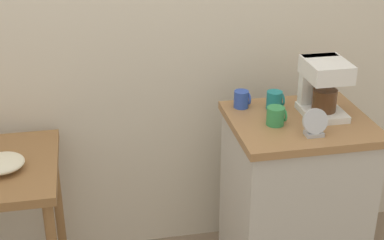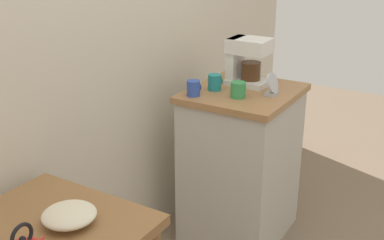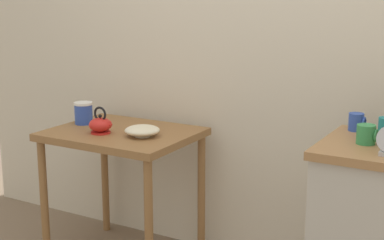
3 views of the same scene
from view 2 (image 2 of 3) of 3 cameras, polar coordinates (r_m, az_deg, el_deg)
name	(u,v)px [view 2 (image 2 of 3)]	position (r m, az deg, el deg)	size (l,w,h in m)	color
back_wall	(81,2)	(2.28, -12.79, 13.26)	(4.40, 0.10, 2.80)	beige
kitchen_counter	(241,164)	(2.83, 5.72, -5.12)	(0.62, 0.55, 0.89)	#BCB7AD
bowl_stoneware	(68,215)	(1.73, -14.23, -10.68)	(0.19, 0.19, 0.06)	beige
coffee_maker	(246,59)	(2.74, 6.33, 7.06)	(0.18, 0.22, 0.26)	white
mug_dark_teal	(215,82)	(2.64, 2.69, 4.43)	(0.08, 0.07, 0.09)	teal
mug_tall_green	(238,90)	(2.53, 5.43, 3.55)	(0.09, 0.08, 0.08)	#338C4C
mug_blue	(194,88)	(2.55, 0.19, 3.75)	(0.08, 0.07, 0.08)	#2D4CAD
table_clock	(272,85)	(2.58, 9.35, 4.03)	(0.11, 0.05, 0.12)	#B2B5BA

